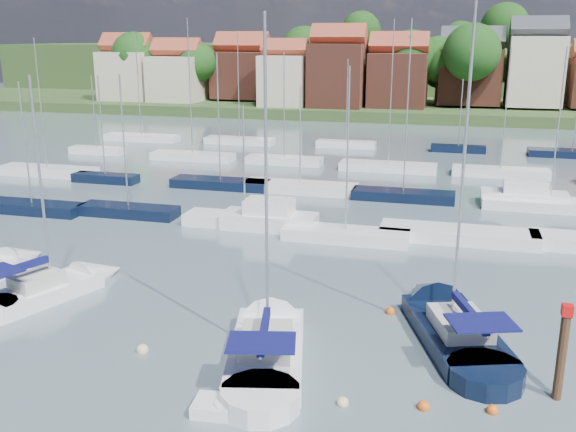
# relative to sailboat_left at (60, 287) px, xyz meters

# --- Properties ---
(ground) EXTENTS (260.00, 260.00, 0.00)m
(ground) POSITION_rel_sailboat_left_xyz_m (13.00, 34.90, -0.37)
(ground) COLOR #475961
(ground) RESTS_ON ground
(sailboat_left) EXTENTS (5.64, 9.67, 12.88)m
(sailboat_left) POSITION_rel_sailboat_left_xyz_m (0.00, 0.00, 0.00)
(sailboat_left) COLOR white
(sailboat_left) RESTS_ON ground
(sailboat_centre) EXTENTS (5.66, 12.18, 15.99)m
(sailboat_centre) POSITION_rel_sailboat_left_xyz_m (12.97, -2.98, -0.01)
(sailboat_centre) COLOR white
(sailboat_centre) RESTS_ON ground
(sailboat_navy) EXTENTS (6.93, 12.32, 16.54)m
(sailboat_navy) POSITION_rel_sailboat_left_xyz_m (20.74, 1.02, -0.01)
(sailboat_navy) COLOR black
(sailboat_navy) RESTS_ON ground
(tender) EXTENTS (3.02, 1.61, 0.63)m
(tender) POSITION_rel_sailboat_left_xyz_m (13.20, -8.68, -0.12)
(tender) COLOR white
(tender) RESTS_ON ground
(timber_piling) EXTENTS (0.40, 0.40, 6.23)m
(timber_piling) POSITION_rel_sailboat_left_xyz_m (25.18, -4.40, 0.61)
(timber_piling) COLOR #4C331E
(timber_piling) RESTS_ON ground
(buoy_c) EXTENTS (0.55, 0.55, 0.55)m
(buoy_c) POSITION_rel_sailboat_left_xyz_m (7.62, -5.06, -0.37)
(buoy_c) COLOR beige
(buoy_c) RESTS_ON ground
(buoy_d) EXTENTS (0.47, 0.47, 0.47)m
(buoy_d) POSITION_rel_sailboat_left_xyz_m (17.13, -7.01, -0.37)
(buoy_d) COLOR beige
(buoy_d) RESTS_ON ground
(buoy_e) EXTENTS (0.49, 0.49, 0.49)m
(buoy_e) POSITION_rel_sailboat_left_xyz_m (18.01, 2.03, -0.37)
(buoy_e) COLOR #D85914
(buoy_e) RESTS_ON ground
(buoy_f) EXTENTS (0.49, 0.49, 0.49)m
(buoy_f) POSITION_rel_sailboat_left_xyz_m (20.17, -6.47, -0.37)
(buoy_f) COLOR #D85914
(buoy_f) RESTS_ON ground
(buoy_h) EXTENTS (0.46, 0.46, 0.46)m
(buoy_h) POSITION_rel_sailboat_left_xyz_m (22.70, -6.07, -0.37)
(buoy_h) COLOR #D85914
(buoy_h) RESTS_ON ground
(marina_field) EXTENTS (79.62, 41.41, 15.93)m
(marina_field) POSITION_rel_sailboat_left_xyz_m (14.91, 30.05, 0.07)
(marina_field) COLOR white
(marina_field) RESTS_ON ground
(far_shore_town) EXTENTS (212.46, 90.00, 22.27)m
(far_shore_town) POSITION_rel_sailboat_left_xyz_m (15.23, 127.56, 4.24)
(far_shore_town) COLOR #394A25
(far_shore_town) RESTS_ON ground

